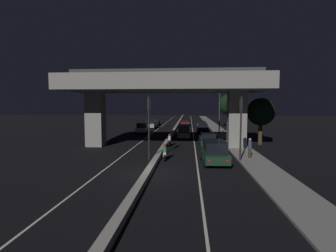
# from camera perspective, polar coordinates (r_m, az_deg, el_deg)

# --- Properties ---
(ground_plane) EXTENTS (200.00, 200.00, 0.00)m
(ground_plane) POSITION_cam_1_polar(r_m,az_deg,el_deg) (18.24, -4.18, -10.25)
(ground_plane) COLOR black
(lane_line_left_inner) EXTENTS (0.12, 126.00, 0.00)m
(lane_line_left_inner) POSITION_cam_1_polar(r_m,az_deg,el_deg) (52.98, -1.98, -0.47)
(lane_line_left_inner) COLOR beige
(lane_line_left_inner) RESTS_ON ground_plane
(lane_line_right_inner) EXTENTS (0.12, 126.00, 0.00)m
(lane_line_right_inner) POSITION_cam_1_polar(r_m,az_deg,el_deg) (52.63, 5.33, -0.52)
(lane_line_right_inner) COLOR beige
(lane_line_right_inner) RESTS_ON ground_plane
(median_divider) EXTENTS (0.46, 126.00, 0.35)m
(median_divider) POSITION_cam_1_polar(r_m,az_deg,el_deg) (52.68, 1.67, -0.30)
(median_divider) COLOR gray
(median_divider) RESTS_ON ground_plane
(sidewalk_right) EXTENTS (2.51, 126.00, 0.13)m
(sidewalk_right) POSITION_cam_1_polar(r_m,az_deg,el_deg) (45.96, 11.30, -1.25)
(sidewalk_right) COLOR gray
(sidewalk_right) RESTS_ON ground_plane
(elevated_overpass) EXTENTS (21.45, 9.06, 8.65)m
(elevated_overpass) POSITION_cam_1_polar(r_m,az_deg,el_deg) (29.01, -0.76, 8.30)
(elevated_overpass) COLOR gray
(elevated_overpass) RESTS_ON ground_plane
(traffic_light_left_of_median) EXTENTS (0.30, 0.49, 5.44)m
(traffic_light_left_of_median) POSITION_cam_1_polar(r_m,az_deg,el_deg) (21.97, -4.16, 2.04)
(traffic_light_left_of_median) COLOR black
(traffic_light_left_of_median) RESTS_ON ground_plane
(traffic_light_right_of_median) EXTENTS (0.30, 0.49, 5.35)m
(traffic_light_right_of_median) POSITION_cam_1_polar(r_m,az_deg,el_deg) (22.11, 15.56, 1.75)
(traffic_light_right_of_median) COLOR black
(traffic_light_right_of_median) RESTS_ON ground_plane
(street_lamp) EXTENTS (2.07, 0.32, 8.72)m
(street_lamp) POSITION_cam_1_polar(r_m,az_deg,el_deg) (42.28, 10.81, 5.07)
(street_lamp) COLOR #2D2D30
(street_lamp) RESTS_ON ground_plane
(car_dark_green_lead) EXTENTS (2.15, 4.23, 1.82)m
(car_dark_green_lead) POSITION_cam_1_polar(r_m,az_deg,el_deg) (21.28, 10.09, -5.53)
(car_dark_green_lead) COLOR black
(car_dark_green_lead) RESTS_ON ground_plane
(car_dark_green_second) EXTENTS (1.96, 4.53, 1.50)m
(car_dark_green_second) POSITION_cam_1_polar(r_m,az_deg,el_deg) (29.73, 8.69, -3.02)
(car_dark_green_second) COLOR black
(car_dark_green_second) RESTS_ON ground_plane
(car_grey_third) EXTENTS (1.86, 4.07, 1.95)m
(car_grey_third) POSITION_cam_1_polar(r_m,az_deg,el_deg) (36.55, 3.49, -1.17)
(car_grey_third) COLOR #515459
(car_grey_third) RESTS_ON ground_plane
(car_black_fourth) EXTENTS (2.13, 4.45, 1.48)m
(car_black_fourth) POSITION_cam_1_polar(r_m,az_deg,el_deg) (45.06, 7.57, -0.44)
(car_black_fourth) COLOR black
(car_black_fourth) RESTS_ON ground_plane
(car_white_fifth) EXTENTS (1.91, 4.56, 1.48)m
(car_white_fifth) POSITION_cam_1_polar(r_m,az_deg,el_deg) (51.65, 7.36, 0.23)
(car_white_fifth) COLOR silver
(car_white_fifth) RESTS_ON ground_plane
(car_dark_red_sixth) EXTENTS (2.16, 4.05, 1.38)m
(car_dark_red_sixth) POSITION_cam_1_polar(r_m,az_deg,el_deg) (58.83, 3.70, 0.72)
(car_dark_red_sixth) COLOR #591414
(car_dark_red_sixth) RESTS_ON ground_plane
(car_white_lead_oncoming) EXTENTS (1.97, 4.02, 1.73)m
(car_white_lead_oncoming) POSITION_cam_1_polar(r_m,az_deg,el_deg) (43.48, -5.62, -0.41)
(car_white_lead_oncoming) COLOR silver
(car_white_lead_oncoming) RESTS_ON ground_plane
(car_silver_second_oncoming) EXTENTS (2.11, 4.26, 1.67)m
(car_silver_second_oncoming) POSITION_cam_1_polar(r_m,az_deg,el_deg) (51.87, -3.70, 0.38)
(car_silver_second_oncoming) COLOR gray
(car_silver_second_oncoming) RESTS_ON ground_plane
(car_black_third_oncoming) EXTENTS (2.03, 4.47, 1.67)m
(car_black_third_oncoming) POSITION_cam_1_polar(r_m,az_deg,el_deg) (60.12, -2.80, 0.97)
(car_black_third_oncoming) COLOR black
(car_black_third_oncoming) RESTS_ON ground_plane
(motorcycle_white_filtering_near) EXTENTS (0.33, 1.95, 1.38)m
(motorcycle_white_filtering_near) POSITION_cam_1_polar(r_m,az_deg,el_deg) (22.46, -0.69, -5.87)
(motorcycle_white_filtering_near) COLOR black
(motorcycle_white_filtering_near) RESTS_ON ground_plane
(motorcycle_blue_filtering_mid) EXTENTS (0.33, 1.80, 1.41)m
(motorcycle_blue_filtering_mid) POSITION_cam_1_polar(r_m,az_deg,el_deg) (29.81, 0.33, -3.25)
(motorcycle_blue_filtering_mid) COLOR black
(motorcycle_blue_filtering_mid) RESTS_ON ground_plane
(pedestrian_on_sidewalk) EXTENTS (0.31, 0.31, 1.71)m
(pedestrian_on_sidewalk) POSITION_cam_1_polar(r_m,az_deg,el_deg) (23.58, 17.39, -4.57)
(pedestrian_on_sidewalk) COLOR #2D261E
(pedestrian_on_sidewalk) RESTS_ON sidewalk_right
(roadside_tree_kerbside_near) EXTENTS (3.24, 3.24, 5.50)m
(roadside_tree_kerbside_near) POSITION_cam_1_polar(r_m,az_deg,el_deg) (32.59, 19.55, 2.86)
(roadside_tree_kerbside_near) COLOR #38281C
(roadside_tree_kerbside_near) RESTS_ON ground_plane
(roadside_tree_kerbside_mid) EXTENTS (3.48, 3.48, 6.60)m
(roadside_tree_kerbside_mid) POSITION_cam_1_polar(r_m,az_deg,el_deg) (45.32, 14.54, 4.64)
(roadside_tree_kerbside_mid) COLOR #2D2116
(roadside_tree_kerbside_mid) RESTS_ON ground_plane
(roadside_tree_kerbside_far) EXTENTS (4.22, 4.22, 6.95)m
(roadside_tree_kerbside_far) POSITION_cam_1_polar(r_m,az_deg,el_deg) (56.12, 13.02, 4.62)
(roadside_tree_kerbside_far) COLOR #38281C
(roadside_tree_kerbside_far) RESTS_ON ground_plane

